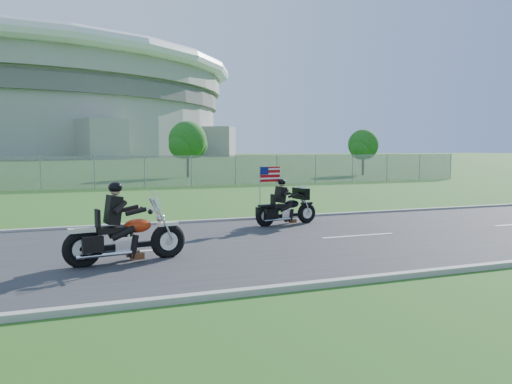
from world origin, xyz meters
name	(u,v)px	position (x,y,z in m)	size (l,w,h in m)	color
ground	(218,247)	(0.00, 0.00, 0.00)	(420.00, 420.00, 0.00)	#275A1C
road	(218,246)	(0.00, 0.00, 0.02)	(120.00, 8.00, 0.04)	#28282B
curb_north	(183,223)	(0.00, 4.05, 0.05)	(120.00, 0.18, 0.12)	#9E9B93
curb_south	(284,288)	(0.00, -4.05, 0.05)	(120.00, 0.18, 0.12)	#9E9B93
fence	(41,173)	(-5.00, 20.00, 1.00)	(60.00, 0.03, 2.00)	gray
stadium	(14,108)	(-20.00, 170.00, 15.58)	(140.40, 140.40, 29.20)	#A3A099
tree_fence_near	(188,142)	(6.04, 30.04, 2.97)	(3.52, 3.28, 4.75)	#382316
tree_fence_far	(363,146)	(22.04, 28.03, 2.64)	(3.08, 2.87, 4.20)	#382316
motorcycle_lead	(125,238)	(-2.34, -1.01, 0.56)	(2.61, 0.91, 1.76)	black
motorcycle_follow	(286,209)	(2.99, 2.62, 0.51)	(2.21, 0.84, 1.85)	black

